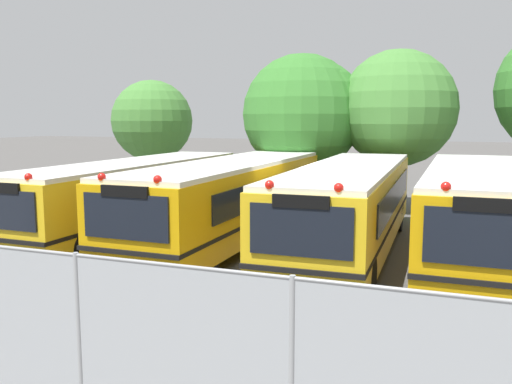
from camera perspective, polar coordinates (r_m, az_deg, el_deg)
The scene contains 10 objects.
ground_plane at distance 15.98m, azimuth 3.22°, elevation -5.86°, with size 160.00×160.00×0.00m, color #514F4C.
school_bus_0 at distance 17.90m, azimuth -12.68°, elevation -0.22°, with size 2.63×10.87×2.52m.
school_bus_1 at distance 16.39m, azimuth -2.70°, elevation -0.62°, with size 2.68×11.12×2.60m.
school_bus_2 at distance 15.20m, azimuth 9.81°, elevation -1.37°, with size 2.67×11.05×2.61m.
school_bus_3 at distance 14.84m, azimuth 22.31°, elevation -1.94°, with size 2.59×10.12×2.67m.
tree_0 at distance 27.88m, azimuth -11.21°, elevation 7.35°, with size 4.05×4.05×5.67m.
tree_1 at distance 22.83m, azimuth 5.35°, elevation 8.40°, with size 5.00×4.99×6.43m.
tree_2 at distance 22.55m, azimuth 15.02°, elevation 8.52°, with size 4.67×4.67×6.50m.
chainlink_fence at distance 7.50m, azimuth -18.15°, elevation -13.56°, with size 17.15×0.07×2.09m.
traffic_cone at distance 9.71m, azimuth -23.45°, elevation -14.20°, with size 0.35×0.35×0.46m, color #EA5914.
Camera 1 is at (4.61, -14.84, 3.76)m, focal length 37.95 mm.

